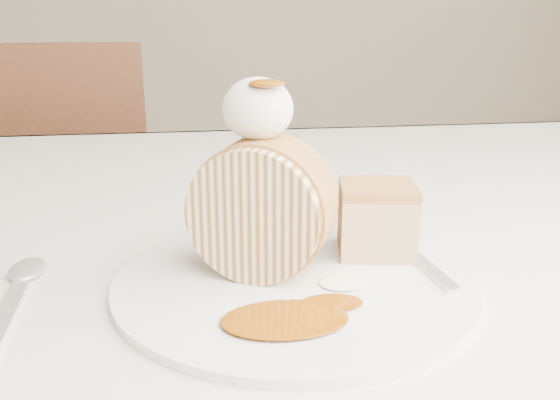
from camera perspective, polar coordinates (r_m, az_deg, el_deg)
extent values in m
cube|color=silver|center=(0.67, -3.41, -2.78)|extent=(1.40, 0.90, 0.04)
cube|color=silver|center=(1.13, -5.07, -0.67)|extent=(1.40, 0.01, 0.28)
cylinder|color=brown|center=(1.34, 23.48, -10.88)|extent=(0.06, 0.06, 0.71)
cube|color=brown|center=(1.55, -19.05, -3.45)|extent=(0.44, 0.44, 0.04)
cube|color=brown|center=(1.30, -21.25, 3.46)|extent=(0.42, 0.06, 0.44)
cylinder|color=brown|center=(1.79, -11.76, -7.87)|extent=(0.04, 0.04, 0.41)
cylinder|color=brown|center=(1.84, -23.17, -8.26)|extent=(0.04, 0.04, 0.41)
cylinder|color=brown|center=(1.47, -12.00, -13.87)|extent=(0.04, 0.04, 0.41)
cylinder|color=white|center=(0.49, 1.32, -7.44)|extent=(0.33, 0.33, 0.01)
cylinder|color=#FFE7B1|center=(0.48, -1.70, -0.80)|extent=(0.12, 0.10, 0.10)
cube|color=#BD8147|center=(0.54, 8.83, -2.12)|extent=(0.07, 0.07, 0.05)
ellipsoid|color=white|center=(0.48, -2.04, 8.34)|extent=(0.05, 0.05, 0.05)
ellipsoid|color=#844005|center=(0.46, -1.19, 11.37)|extent=(0.03, 0.02, 0.01)
cube|color=silver|center=(0.53, 12.59, -5.36)|extent=(0.04, 0.17, 0.00)
cube|color=silver|center=(0.48, -24.06, -10.30)|extent=(0.03, 0.17, 0.00)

